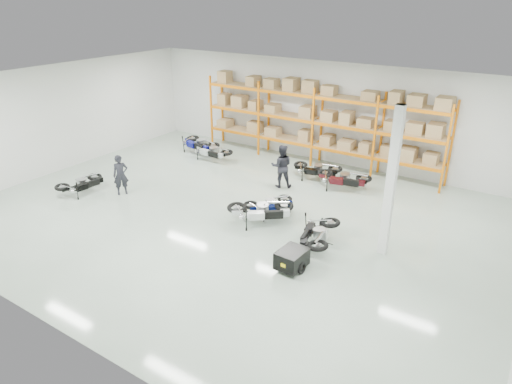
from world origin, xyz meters
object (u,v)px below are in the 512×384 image
Objects in this scene: trailer at (292,259)px; moto_back_b at (212,149)px; moto_blue_centre at (271,202)px; moto_back_c at (317,167)px; moto_silver_left at (261,207)px; person_left at (121,175)px; moto_back_d at (343,175)px; moto_black_far_left at (81,181)px; person_back at (282,166)px; moto_touring_right at (317,229)px; moto_back_a at (199,141)px.

moto_back_b reaches higher than trailer.
trailer is at bearing 164.57° from moto_blue_centre.
moto_back_c is at bearing -54.53° from moto_blue_centre.
moto_back_c reaches higher than moto_back_b.
moto_silver_left is 5.90m from person_left.
moto_back_d reaches higher than trailer.
moto_back_d is (8.32, 5.92, 0.06)m from moto_black_far_left.
moto_black_far_left is 1.06× the size of person_left.
moto_black_far_left is at bearing 7.55° from person_back.
person_left reaches higher than moto_back_d.
person_back is at bearing 105.81° from moto_back_d.
moto_touring_right reaches higher than moto_back_b.
moto_blue_centre is 7.51m from moto_back_a.
person_left is at bearing 114.64° from moto_back_d.
moto_back_d is at bearing -53.36° from moto_silver_left.
moto_back_b is 0.99× the size of moto_back_c.
moto_back_c is at bearing -130.92° from moto_black_far_left.
moto_back_d is 1.19× the size of person_left.
person_back reaches higher than moto_back_b.
moto_back_b is 5.04m from person_left.
moto_back_b is 0.94× the size of moto_back_d.
moto_silver_left is 4.66m from moto_back_c.
moto_back_c is (5.14, 0.52, 0.01)m from moto_back_b.
moto_back_c is at bearing 105.61° from moto_touring_right.
moto_silver_left is at bearing 160.71° from moto_touring_right.
trailer is at bearing -100.73° from moto_touring_right.
person_left is at bearing 176.18° from trailer.
person_back reaches higher than moto_back_d.
moto_silver_left reaches higher than trailer.
person_back reaches higher than trailer.
moto_back_a is (-6.44, 3.86, 0.11)m from moto_blue_centre.
moto_black_far_left is 1.60m from person_left.
moto_blue_centre is 0.82× the size of moto_back_a.
moto_back_a is at bearing 76.86° from moto_back_c.
moto_back_a is at bearing 2.46° from moto_blue_centre.
moto_back_d is at bearing 92.94° from moto_touring_right.
moto_blue_centre is at bearing 134.81° from trailer.
moto_back_a is 5.69m from person_back.
moto_touring_right is 1.04× the size of moto_back_c.
moto_back_b is 1.00× the size of person_back.
moto_blue_centre is 1.01× the size of person_left.
moto_back_b is at bearing -100.62° from moto_black_far_left.
moto_back_a is (-8.77, 4.93, 0.03)m from moto_touring_right.
moto_silver_left is at bearing 169.02° from moto_back_c.
moto_black_far_left is 9.41m from moto_back_c.
moto_back_a reaches higher than moto_black_far_left.
person_back is at bearing -20.12° from moto_silver_left.
moto_touring_right reaches higher than trailer.
trailer is at bearing -122.95° from moto_back_b.
moto_back_b is 4.46m from person_back.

